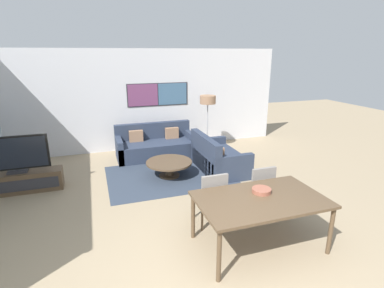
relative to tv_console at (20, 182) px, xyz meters
name	(u,v)px	position (x,y,z in m)	size (l,w,h in m)	color
wall_back	(143,100)	(2.89, 2.10, 1.20)	(8.17, 0.09, 2.80)	silver
area_rug	(169,176)	(3.04, -0.19, -0.20)	(2.74, 2.05, 0.01)	#333D4C
tv_console	(20,182)	(0.00, 0.00, 0.00)	(1.60, 0.41, 0.41)	brown
television	(15,155)	(0.00, 0.00, 0.58)	(1.23, 0.20, 0.75)	#2D2D33
sofa_main	(156,146)	(3.04, 1.29, 0.07)	(2.06, 0.91, 0.86)	#2D384C
sofa_side	(217,159)	(4.19, -0.20, 0.07)	(0.91, 1.59, 0.86)	#2D384C
coffee_table	(169,165)	(3.04, -0.19, 0.06)	(1.03, 1.03, 0.35)	brown
dining_table	(260,202)	(3.62, -3.07, 0.49)	(1.78, 1.08, 0.75)	brown
dining_chair_left	(211,195)	(3.18, -2.34, 0.31)	(0.46, 0.46, 0.91)	gray
dining_chair_centre	(259,187)	(4.05, -2.32, 0.31)	(0.46, 0.46, 0.91)	gray
fruit_bowl	(262,190)	(3.72, -2.91, 0.58)	(0.28, 0.28, 0.06)	#995642
floor_lamp	(208,103)	(4.49, 1.17, 1.18)	(0.43, 0.43, 1.58)	#2D2D33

